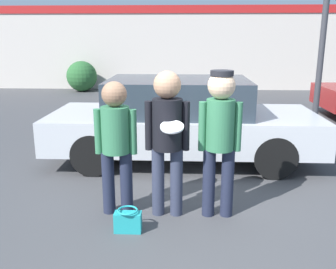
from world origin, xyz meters
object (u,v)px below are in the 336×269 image
(handbag, at_px, (128,221))
(person_right, at_px, (220,131))
(person_left, at_px, (116,138))
(shrub, at_px, (82,76))
(person_middle_with_frisbee, at_px, (167,131))
(parked_car_near, at_px, (182,120))

(handbag, bearing_deg, person_right, 23.72)
(person_left, xyz_separation_m, shrub, (-3.25, 10.35, -0.36))
(person_left, relative_size, person_middle_with_frisbee, 0.93)
(handbag, bearing_deg, parked_car_near, 77.57)
(person_middle_with_frisbee, distance_m, person_right, 0.61)
(person_middle_with_frisbee, xyz_separation_m, shrub, (-3.86, 10.36, -0.45))
(person_left, distance_m, shrub, 10.85)
(person_left, bearing_deg, person_middle_with_frisbee, -1.66)
(person_left, xyz_separation_m, handbag, (0.19, -0.46, -0.82))
(person_right, bearing_deg, shrub, 113.32)
(parked_car_near, bearing_deg, handbag, -102.43)
(shrub, xyz_separation_m, handbag, (3.44, -10.81, -0.46))
(parked_car_near, bearing_deg, shrub, 115.88)
(parked_car_near, bearing_deg, person_right, -77.67)
(person_left, height_order, shrub, person_left)
(person_middle_with_frisbee, bearing_deg, parked_car_near, 86.04)
(handbag, bearing_deg, person_middle_with_frisbee, 46.86)
(shrub, bearing_deg, handbag, -72.34)
(parked_car_near, distance_m, shrub, 9.18)
(person_left, bearing_deg, parked_car_near, 70.19)
(person_middle_with_frisbee, xyz_separation_m, handbag, (-0.42, -0.45, -0.92))
(parked_car_near, bearing_deg, person_left, -109.81)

